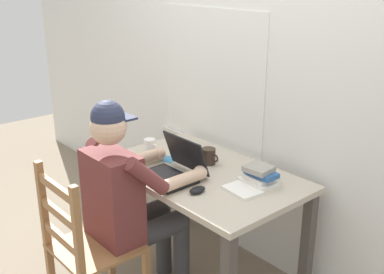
{
  "coord_description": "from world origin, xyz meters",
  "views": [
    {
      "loc": [
        1.89,
        -1.71,
        1.85
      ],
      "look_at": [
        -0.03,
        -0.05,
        0.95
      ],
      "focal_mm": 43.9,
      "sensor_mm": 36.0,
      "label": 1
    }
  ],
  "objects_px": {
    "coffee_mug_dark": "(209,156)",
    "desk": "(202,187)",
    "computer_mouse": "(197,190)",
    "book_stack_main": "(259,176)",
    "coffee_mug_white": "(150,146)",
    "seated_person": "(129,195)",
    "laptop": "(174,168)",
    "wooden_chair": "(87,248)",
    "landscape_photo_print": "(166,159)"
  },
  "relations": [
    {
      "from": "seated_person",
      "to": "coffee_mug_white",
      "type": "distance_m",
      "value": 0.52
    },
    {
      "from": "coffee_mug_white",
      "to": "seated_person",
      "type": "bearing_deg",
      "value": -49.33
    },
    {
      "from": "wooden_chair",
      "to": "coffee_mug_white",
      "type": "relative_size",
      "value": 8.29
    },
    {
      "from": "laptop",
      "to": "book_stack_main",
      "type": "distance_m",
      "value": 0.49
    },
    {
      "from": "wooden_chair",
      "to": "coffee_mug_dark",
      "type": "bearing_deg",
      "value": 87.19
    },
    {
      "from": "computer_mouse",
      "to": "book_stack_main",
      "type": "xyz_separation_m",
      "value": [
        0.14,
        0.33,
        0.03
      ]
    },
    {
      "from": "coffee_mug_white",
      "to": "book_stack_main",
      "type": "height_order",
      "value": "book_stack_main"
    },
    {
      "from": "wooden_chair",
      "to": "computer_mouse",
      "type": "height_order",
      "value": "wooden_chair"
    },
    {
      "from": "coffee_mug_white",
      "to": "book_stack_main",
      "type": "distance_m",
      "value": 0.79
    },
    {
      "from": "desk",
      "to": "landscape_photo_print",
      "type": "relative_size",
      "value": 9.33
    },
    {
      "from": "coffee_mug_white",
      "to": "coffee_mug_dark",
      "type": "distance_m",
      "value": 0.41
    },
    {
      "from": "landscape_photo_print",
      "to": "coffee_mug_dark",
      "type": "bearing_deg",
      "value": 17.63
    },
    {
      "from": "seated_person",
      "to": "wooden_chair",
      "type": "relative_size",
      "value": 1.33
    },
    {
      "from": "wooden_chair",
      "to": "landscape_photo_print",
      "type": "height_order",
      "value": "wooden_chair"
    },
    {
      "from": "computer_mouse",
      "to": "coffee_mug_dark",
      "type": "bearing_deg",
      "value": 128.61
    },
    {
      "from": "laptop",
      "to": "coffee_mug_dark",
      "type": "distance_m",
      "value": 0.28
    },
    {
      "from": "wooden_chair",
      "to": "coffee_mug_white",
      "type": "distance_m",
      "value": 0.81
    },
    {
      "from": "computer_mouse",
      "to": "coffee_mug_dark",
      "type": "relative_size",
      "value": 0.81
    },
    {
      "from": "seated_person",
      "to": "coffee_mug_dark",
      "type": "distance_m",
      "value": 0.57
    },
    {
      "from": "desk",
      "to": "coffee_mug_dark",
      "type": "relative_size",
      "value": 9.8
    },
    {
      "from": "wooden_chair",
      "to": "book_stack_main",
      "type": "bearing_deg",
      "value": 62.71
    },
    {
      "from": "computer_mouse",
      "to": "coffee_mug_white",
      "type": "bearing_deg",
      "value": 166.8
    },
    {
      "from": "laptop",
      "to": "coffee_mug_white",
      "type": "bearing_deg",
      "value": 163.85
    },
    {
      "from": "coffee_mug_dark",
      "to": "book_stack_main",
      "type": "xyz_separation_m",
      "value": [
        0.4,
        0.01,
        0.0
      ]
    },
    {
      "from": "wooden_chair",
      "to": "landscape_photo_print",
      "type": "relative_size",
      "value": 7.21
    },
    {
      "from": "landscape_photo_print",
      "to": "seated_person",
      "type": "bearing_deg",
      "value": -79.59
    },
    {
      "from": "desk",
      "to": "book_stack_main",
      "type": "bearing_deg",
      "value": 19.64
    },
    {
      "from": "seated_person",
      "to": "book_stack_main",
      "type": "relative_size",
      "value": 6.03
    },
    {
      "from": "wooden_chair",
      "to": "laptop",
      "type": "distance_m",
      "value": 0.65
    },
    {
      "from": "laptop",
      "to": "computer_mouse",
      "type": "xyz_separation_m",
      "value": [
        0.25,
        -0.04,
        -0.04
      ]
    },
    {
      "from": "laptop",
      "to": "seated_person",
      "type": "bearing_deg",
      "value": -99.77
    },
    {
      "from": "desk",
      "to": "coffee_mug_white",
      "type": "xyz_separation_m",
      "value": [
        -0.43,
        -0.06,
        0.15
      ]
    },
    {
      "from": "seated_person",
      "to": "wooden_chair",
      "type": "distance_m",
      "value": 0.36
    },
    {
      "from": "coffee_mug_dark",
      "to": "desk",
      "type": "bearing_deg",
      "value": -62.53
    },
    {
      "from": "seated_person",
      "to": "book_stack_main",
      "type": "height_order",
      "value": "seated_person"
    },
    {
      "from": "seated_person",
      "to": "landscape_photo_print",
      "type": "xyz_separation_m",
      "value": [
        -0.19,
        0.41,
        0.05
      ]
    },
    {
      "from": "book_stack_main",
      "to": "wooden_chair",
      "type": "bearing_deg",
      "value": -117.29
    },
    {
      "from": "desk",
      "to": "seated_person",
      "type": "relative_size",
      "value": 0.98
    },
    {
      "from": "wooden_chair",
      "to": "landscape_photo_print",
      "type": "distance_m",
      "value": 0.77
    },
    {
      "from": "desk",
      "to": "seated_person",
      "type": "xyz_separation_m",
      "value": [
        -0.1,
        -0.45,
        0.06
      ]
    },
    {
      "from": "seated_person",
      "to": "coffee_mug_white",
      "type": "bearing_deg",
      "value": 130.67
    },
    {
      "from": "coffee_mug_white",
      "to": "landscape_photo_print",
      "type": "bearing_deg",
      "value": 8.95
    },
    {
      "from": "coffee_mug_white",
      "to": "coffee_mug_dark",
      "type": "xyz_separation_m",
      "value": [
        0.37,
        0.17,
        0.0
      ]
    },
    {
      "from": "computer_mouse",
      "to": "coffee_mug_white",
      "type": "xyz_separation_m",
      "value": [
        -0.63,
        0.15,
        0.03
      ]
    },
    {
      "from": "seated_person",
      "to": "landscape_photo_print",
      "type": "height_order",
      "value": "seated_person"
    },
    {
      "from": "book_stack_main",
      "to": "landscape_photo_print",
      "type": "bearing_deg",
      "value": -165.82
    },
    {
      "from": "computer_mouse",
      "to": "desk",
      "type": "bearing_deg",
      "value": 133.42
    },
    {
      "from": "coffee_mug_dark",
      "to": "landscape_photo_print",
      "type": "distance_m",
      "value": 0.28
    },
    {
      "from": "book_stack_main",
      "to": "desk",
      "type": "bearing_deg",
      "value": -160.36
    },
    {
      "from": "computer_mouse",
      "to": "book_stack_main",
      "type": "bearing_deg",
      "value": 66.39
    }
  ]
}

